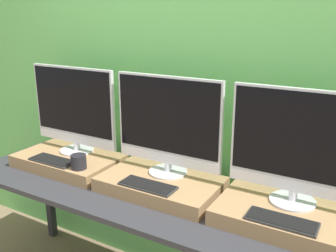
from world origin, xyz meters
TOP-DOWN VIEW (x-y plane):
  - wall_back at (0.00, 0.73)m, footprint 8.00×0.04m
  - workbench at (0.00, 0.33)m, footprint 2.40×0.66m
  - wooden_riser_left at (-0.69, 0.39)m, footprint 0.65×0.40m
  - monitor_left at (-0.69, 0.47)m, footprint 0.63×0.22m
  - keyboard_left at (-0.69, 0.26)m, footprint 0.30×0.12m
  - mug at (-0.48, 0.26)m, footprint 0.09×0.09m
  - wooden_riser_center at (0.00, 0.39)m, footprint 0.65×0.40m
  - monitor_center at (0.00, 0.47)m, footprint 0.63×0.22m
  - keyboard_center at (0.00, 0.26)m, footprint 0.30×0.12m
  - wooden_riser_right at (0.69, 0.39)m, footprint 0.65×0.40m
  - monitor_right at (0.69, 0.47)m, footprint 0.63×0.22m
  - keyboard_right at (0.69, 0.26)m, footprint 0.30×0.12m

SIDE VIEW (x-z plane):
  - workbench at x=0.00m, z-range 0.32..1.09m
  - wooden_riser_left at x=-0.69m, z-range 0.77..0.85m
  - wooden_riser_center at x=0.00m, z-range 0.77..0.85m
  - wooden_riser_right at x=0.69m, z-range 0.77..0.85m
  - keyboard_left at x=-0.69m, z-range 0.85..0.86m
  - keyboard_center at x=0.00m, z-range 0.85..0.86m
  - keyboard_right at x=0.69m, z-range 0.85..0.86m
  - mug at x=-0.48m, z-range 0.85..0.93m
  - monitor_left at x=-0.69m, z-range 0.86..1.41m
  - monitor_center at x=0.00m, z-range 0.86..1.41m
  - monitor_right at x=0.69m, z-range 0.86..1.41m
  - wall_back at x=0.00m, z-range 0.00..2.60m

